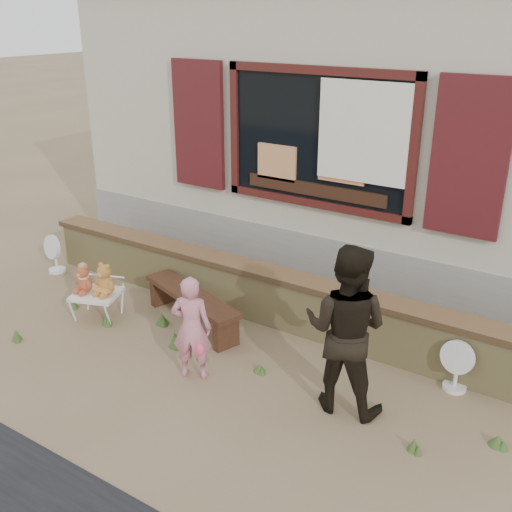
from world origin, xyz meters
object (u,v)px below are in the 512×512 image
Objects in this scene: teddy_bear_left at (84,278)px; adult at (346,329)px; folding_chair at (97,295)px; teddy_bear_right at (105,278)px; bench at (192,302)px; child at (192,328)px.

adult reaches higher than teddy_bear_left.
teddy_bear_right reaches higher than folding_chair.
teddy_bear_left is 0.28m from teddy_bear_right.
folding_chair is at bearing 180.00° from teddy_bear_right.
folding_chair is 0.41× the size of adult.
bench is 4.42× the size of teddy_bear_left.
child is at bearing 7.28° from adult.
teddy_bear_left is at bearing -137.47° from bench.
adult is at bearing -18.98° from teddy_bear_left.
bench is 0.98× the size of adult.
folding_chair is at bearing -6.84° from adult.
folding_chair is at bearing -137.00° from bench.
child reaches higher than folding_chair.
adult is (3.39, 0.07, 0.31)m from teddy_bear_left.
child is at bearing -32.26° from bench.
bench is 2.30m from adult.
adult is (2.19, -0.47, 0.53)m from bench.
teddy_bear_right reaches higher than teddy_bear_left.
teddy_bear_left is 3.41m from adult.
bench is 1.14m from child.
child is at bearing -31.72° from folding_chair.
folding_chair is at bearing 0.00° from teddy_bear_left.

